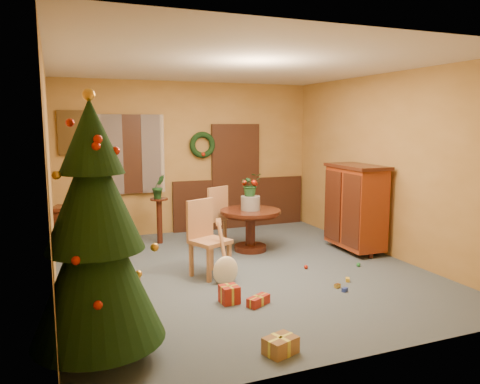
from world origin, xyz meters
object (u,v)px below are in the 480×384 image
dining_table (250,222)px  christmas_tree (95,237)px  chair_near (206,235)px  writing_desk (83,219)px  sideboard (356,205)px

dining_table → christmas_tree: (-2.69, -2.89, 0.66)m
chair_near → christmas_tree: bearing=-129.6°
christmas_tree → writing_desk: size_ratio=2.39×
sideboard → christmas_tree: bearing=-152.6°
chair_near → writing_desk: bearing=133.1°
dining_table → christmas_tree: bearing=-133.0°
writing_desk → sideboard: 4.44m
chair_near → christmas_tree: size_ratio=0.44×
chair_near → writing_desk: (-1.54, 1.64, 0.04)m
dining_table → sideboard: (1.61, -0.66, 0.29)m
chair_near → sideboard: size_ratio=0.74×
dining_table → sideboard: sideboard is taller
christmas_tree → writing_desk: 3.64m
dining_table → chair_near: 1.43m
dining_table → writing_desk: writing_desk is taller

